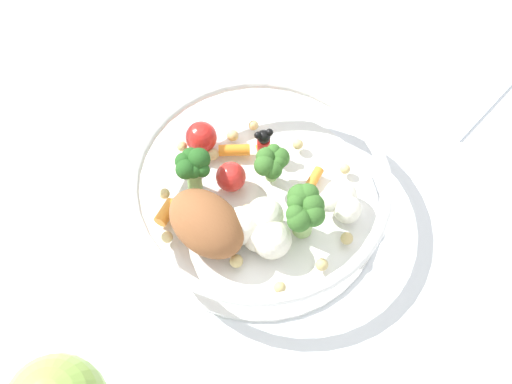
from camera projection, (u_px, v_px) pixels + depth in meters
ground_plane at (260, 210)px, 0.69m from camera, size 2.40×2.40×0.00m
food_container at (254, 198)px, 0.67m from camera, size 0.23×0.23×0.06m
folded_napkin at (443, 67)px, 0.78m from camera, size 0.14×0.14×0.01m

